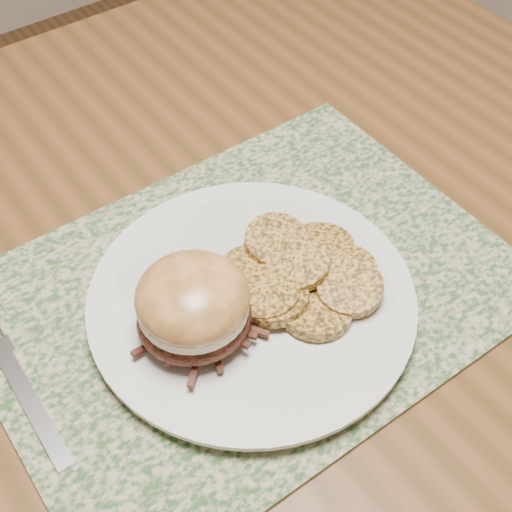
{
  "coord_description": "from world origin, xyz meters",
  "views": [
    {
      "loc": [
        0.0,
        -0.35,
        1.24
      ],
      "look_at": [
        0.23,
        -0.04,
        0.79
      ],
      "focal_mm": 50.0,
      "sensor_mm": 36.0,
      "label": 1
    }
  ],
  "objects": [
    {
      "name": "dinner_plate",
      "position": [
        0.21,
        -0.05,
        0.76
      ],
      "size": [
        0.26,
        0.26,
        0.02
      ],
      "primitive_type": "cylinder",
      "color": "silver",
      "rests_on": "placemat"
    },
    {
      "name": "placemat",
      "position": [
        0.22,
        -0.04,
        0.75
      ],
      "size": [
        0.45,
        0.33,
        0.0
      ],
      "primitive_type": "cube",
      "color": "#305129",
      "rests_on": "dining_table"
    },
    {
      "name": "pork_sandwich",
      "position": [
        0.16,
        -0.06,
        0.8
      ],
      "size": [
        0.11,
        0.1,
        0.07
      ],
      "rotation": [
        0.0,
        0.0,
        -0.18
      ],
      "color": "black",
      "rests_on": "dinner_plate"
    },
    {
      "name": "roasted_potatoes",
      "position": [
        0.26,
        -0.07,
        0.78
      ],
      "size": [
        0.15,
        0.15,
        0.04
      ],
      "color": "#B88236",
      "rests_on": "dinner_plate"
    },
    {
      "name": "fork",
      "position": [
        0.02,
        -0.01,
        0.76
      ],
      "size": [
        0.02,
        0.17,
        0.0
      ],
      "rotation": [
        0.0,
        0.0,
        -0.01
      ],
      "color": "silver",
      "rests_on": "placemat"
    },
    {
      "name": "dining_table",
      "position": [
        0.0,
        0.0,
        0.67
      ],
      "size": [
        1.5,
        0.9,
        0.75
      ],
      "color": "brown",
      "rests_on": "ground"
    }
  ]
}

